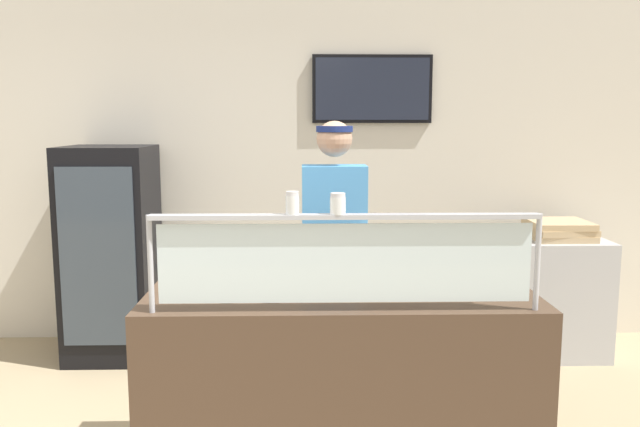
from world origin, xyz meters
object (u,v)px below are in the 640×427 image
Objects in this scene: pizza_server at (327,279)px; worker_figure at (335,248)px; parmesan_shaker at (292,204)px; drink_fridge at (111,253)px; pizza_tray at (327,283)px; pepper_flake_shaker at (338,205)px; pizza_box_stack at (559,230)px.

pizza_server is 0.16× the size of worker_figure.
parmesan_shaker is 2.55m from drink_fridge.
pizza_tray is 0.62m from pepper_flake_shaker.
worker_figure is at bearing -30.56° from drink_fridge.
worker_figure reaches higher than drink_fridge.
drink_fridge is (-1.39, 2.05, -0.63)m from parmesan_shaker.
worker_figure reaches higher than pizza_server.
pizza_server is 0.59m from pepper_flake_shaker.
parmesan_shaker is at bearing -101.91° from worker_figure.
pepper_flake_shaker is at bearing -0.00° from parmesan_shaker.
worker_figure is at bearing 84.16° from pizza_tray.
pizza_server is (-0.00, -0.02, 0.02)m from pizza_tray.
worker_figure is at bearing 85.44° from pizza_server.
parmesan_shaker is 2.83m from pizza_box_stack.
pepper_flake_shaker is 0.06× the size of drink_fridge.
parmesan_shaker is 1.08× the size of pepper_flake_shaker.
worker_figure is at bearing 78.09° from parmesan_shaker.
pizza_tray is 2.25m from drink_fridge.
pizza_server is at bearing 68.43° from parmesan_shaker.
pizza_server is 2.87× the size of parmesan_shaker.
drink_fridge is 3.33m from pizza_box_stack.
parmesan_shaker is at bearing -134.07° from pizza_box_stack.
pizza_tray is 0.68m from worker_figure.
pizza_box_stack is at bearing 48.88° from pepper_flake_shaker.
drink_fridge reaches higher than parmesan_shaker.
pepper_flake_shaker is (0.19, -0.00, -0.00)m from parmesan_shaker.
pizza_server reaches higher than pizza_tray.
worker_figure is at bearing 87.91° from pepper_flake_shaker.
worker_figure is (0.07, 0.67, 0.04)m from pizza_tray.
pizza_server is at bearing -95.89° from worker_figure.
pizza_server is 0.63× the size of pizza_box_stack.
pizza_box_stack is (1.71, 0.91, -0.05)m from worker_figure.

